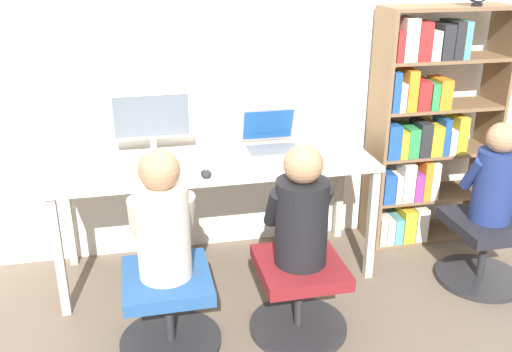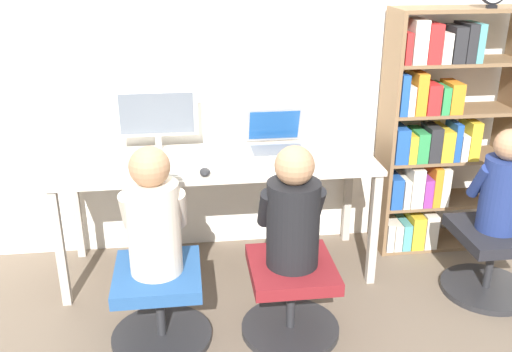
{
  "view_description": "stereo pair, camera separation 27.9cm",
  "coord_description": "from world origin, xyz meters",
  "px_view_note": "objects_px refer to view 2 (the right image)",
  "views": [
    {
      "loc": [
        -0.46,
        -2.93,
        2.01
      ],
      "look_at": [
        0.22,
        0.14,
        0.73
      ],
      "focal_mm": 40.0,
      "sensor_mm": 36.0,
      "label": 1
    },
    {
      "loc": [
        -0.18,
        -2.98,
        2.01
      ],
      "look_at": [
        0.22,
        0.14,
        0.73
      ],
      "focal_mm": 40.0,
      "sensor_mm": 36.0,
      "label": 2
    }
  ],
  "objects_px": {
    "office_chair_left": "(160,302)",
    "person_at_monitor": "(153,217)",
    "desktop_monitor": "(157,119)",
    "office_chair_right": "(291,294)",
    "keyboard": "(160,174)",
    "laptop": "(277,142)",
    "person_at_laptop": "(293,213)",
    "person_near_shelf": "(503,185)",
    "bookshelf": "(433,135)",
    "office_chair_side": "(491,257)"
  },
  "relations": [
    {
      "from": "laptop",
      "to": "bookshelf",
      "type": "relative_size",
      "value": 0.23
    },
    {
      "from": "desktop_monitor",
      "to": "laptop",
      "type": "relative_size",
      "value": 1.36
    },
    {
      "from": "office_chair_left",
      "to": "bookshelf",
      "type": "bearing_deg",
      "value": 24.68
    },
    {
      "from": "office_chair_right",
      "to": "person_at_monitor",
      "type": "xyz_separation_m",
      "value": [
        -0.71,
        0.03,
        0.5
      ]
    },
    {
      "from": "office_chair_left",
      "to": "office_chair_right",
      "type": "xyz_separation_m",
      "value": [
        0.71,
        -0.02,
        0.0
      ]
    },
    {
      "from": "bookshelf",
      "to": "person_at_laptop",
      "type": "bearing_deg",
      "value": -142.48
    },
    {
      "from": "bookshelf",
      "to": "person_near_shelf",
      "type": "bearing_deg",
      "value": -74.64
    },
    {
      "from": "desktop_monitor",
      "to": "office_chair_right",
      "type": "relative_size",
      "value": 0.93
    },
    {
      "from": "bookshelf",
      "to": "person_near_shelf",
      "type": "height_order",
      "value": "bookshelf"
    },
    {
      "from": "bookshelf",
      "to": "office_chair_side",
      "type": "bearing_deg",
      "value": -74.74
    },
    {
      "from": "office_chair_side",
      "to": "person_at_laptop",
      "type": "bearing_deg",
      "value": -169.72
    },
    {
      "from": "laptop",
      "to": "keyboard",
      "type": "relative_size",
      "value": 0.98
    },
    {
      "from": "keyboard",
      "to": "office_chair_left",
      "type": "relative_size",
      "value": 0.7
    },
    {
      "from": "desktop_monitor",
      "to": "office_chair_left",
      "type": "distance_m",
      "value": 1.16
    },
    {
      "from": "person_at_laptop",
      "to": "person_near_shelf",
      "type": "height_order",
      "value": "person_at_laptop"
    },
    {
      "from": "desktop_monitor",
      "to": "bookshelf",
      "type": "height_order",
      "value": "bookshelf"
    },
    {
      "from": "keyboard",
      "to": "office_chair_right",
      "type": "relative_size",
      "value": 0.7
    },
    {
      "from": "office_chair_left",
      "to": "person_at_monitor",
      "type": "distance_m",
      "value": 0.5
    },
    {
      "from": "desktop_monitor",
      "to": "laptop",
      "type": "xyz_separation_m",
      "value": [
        0.75,
        -0.05,
        -0.17
      ]
    },
    {
      "from": "laptop",
      "to": "keyboard",
      "type": "distance_m",
      "value": 0.82
    },
    {
      "from": "person_near_shelf",
      "to": "person_at_laptop",
      "type": "bearing_deg",
      "value": -169.54
    },
    {
      "from": "person_at_monitor",
      "to": "desktop_monitor",
      "type": "bearing_deg",
      "value": 89.53
    },
    {
      "from": "desktop_monitor",
      "to": "office_chair_side",
      "type": "bearing_deg",
      "value": -18.57
    },
    {
      "from": "desktop_monitor",
      "to": "keyboard",
      "type": "bearing_deg",
      "value": -87.45
    },
    {
      "from": "person_at_monitor",
      "to": "office_chair_side",
      "type": "xyz_separation_m",
      "value": [
        1.99,
        0.21,
        -0.5
      ]
    },
    {
      "from": "laptop",
      "to": "person_at_laptop",
      "type": "distance_m",
      "value": 0.85
    },
    {
      "from": "person_at_monitor",
      "to": "person_at_laptop",
      "type": "height_order",
      "value": "person_at_monitor"
    },
    {
      "from": "laptop",
      "to": "keyboard",
      "type": "bearing_deg",
      "value": -153.71
    },
    {
      "from": "desktop_monitor",
      "to": "person_at_laptop",
      "type": "distance_m",
      "value": 1.17
    },
    {
      "from": "person_near_shelf",
      "to": "bookshelf",
      "type": "bearing_deg",
      "value": 105.36
    },
    {
      "from": "office_chair_left",
      "to": "desktop_monitor",
      "type": "bearing_deg",
      "value": 89.53
    },
    {
      "from": "laptop",
      "to": "office_chair_left",
      "type": "xyz_separation_m",
      "value": [
        -0.76,
        -0.83,
        -0.59
      ]
    },
    {
      "from": "office_chair_left",
      "to": "person_near_shelf",
      "type": "distance_m",
      "value": 2.06
    },
    {
      "from": "person_at_monitor",
      "to": "office_chair_side",
      "type": "distance_m",
      "value": 2.07
    },
    {
      "from": "office_chair_right",
      "to": "office_chair_side",
      "type": "distance_m",
      "value": 1.31
    },
    {
      "from": "person_near_shelf",
      "to": "office_chair_side",
      "type": "bearing_deg",
      "value": -90.0
    },
    {
      "from": "person_at_monitor",
      "to": "person_at_laptop",
      "type": "bearing_deg",
      "value": -1.79
    },
    {
      "from": "keyboard",
      "to": "person_at_laptop",
      "type": "xyz_separation_m",
      "value": [
        0.68,
        -0.48,
        -0.06
      ]
    },
    {
      "from": "keyboard",
      "to": "person_at_monitor",
      "type": "distance_m",
      "value": 0.46
    },
    {
      "from": "office_chair_left",
      "to": "office_chair_side",
      "type": "distance_m",
      "value": 2.0
    },
    {
      "from": "desktop_monitor",
      "to": "person_at_monitor",
      "type": "bearing_deg",
      "value": -90.47
    },
    {
      "from": "office_chair_right",
      "to": "person_near_shelf",
      "type": "bearing_deg",
      "value": 10.65
    },
    {
      "from": "office_chair_left",
      "to": "person_at_laptop",
      "type": "xyz_separation_m",
      "value": [
        0.71,
        -0.02,
        0.49
      ]
    },
    {
      "from": "person_at_laptop",
      "to": "office_chair_side",
      "type": "height_order",
      "value": "person_at_laptop"
    },
    {
      "from": "laptop",
      "to": "office_chair_left",
      "type": "relative_size",
      "value": 0.68
    },
    {
      "from": "laptop",
      "to": "office_chair_left",
      "type": "distance_m",
      "value": 1.27
    },
    {
      "from": "office_chair_left",
      "to": "office_chair_side",
      "type": "height_order",
      "value": "same"
    },
    {
      "from": "office_chair_side",
      "to": "person_near_shelf",
      "type": "distance_m",
      "value": 0.48
    },
    {
      "from": "bookshelf",
      "to": "office_chair_left",
      "type": "bearing_deg",
      "value": -155.32
    },
    {
      "from": "laptop",
      "to": "bookshelf",
      "type": "xyz_separation_m",
      "value": [
        1.06,
        0.01,
        0.0
      ]
    }
  ]
}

